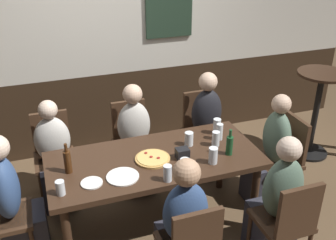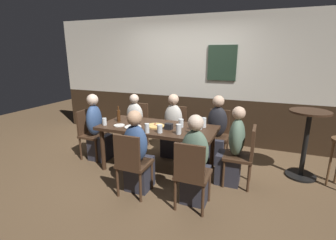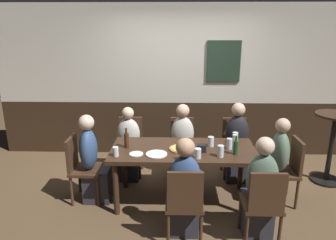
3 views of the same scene
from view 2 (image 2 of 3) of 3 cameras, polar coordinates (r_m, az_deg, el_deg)
name	(u,v)px [view 2 (image 2 of 3)]	position (r m, az deg, el deg)	size (l,w,h in m)	color
ground_plane	(158,169)	(4.15, -2.35, -11.32)	(12.00, 12.00, 0.00)	brown
wall_back	(189,80)	(5.28, 4.93, 9.21)	(6.40, 0.13, 2.60)	#332316
dining_table	(158,131)	(3.90, -2.45, -2.61)	(1.84, 0.83, 0.74)	#382316
chair_left_far	(138,123)	(5.00, -7.02, -0.60)	(0.40, 0.40, 0.88)	#422B1C
chair_mid_near	(132,161)	(3.27, -8.47, -9.48)	(0.40, 0.40, 0.88)	#422B1C
chair_right_far	(218,132)	(4.48, 11.52, -2.69)	(0.40, 0.40, 0.88)	#422B1C
chair_right_near	(192,172)	(2.98, 5.49, -11.97)	(0.40, 0.40, 0.88)	#422B1C
chair_head_east	(244,153)	(3.65, 17.29, -7.32)	(0.40, 0.40, 0.88)	#422B1C
chair_head_west	(90,131)	(4.63, -17.71, -2.53)	(0.40, 0.40, 0.88)	#422B1C
chair_mid_far	(175,127)	(4.68, 1.73, -1.61)	(0.40, 0.40, 0.88)	#422B1C
person_left_far	(134,127)	(4.88, -7.93, -1.54)	(0.34, 0.37, 1.10)	#2D2D38
person_mid_near	(138,157)	(3.40, -7.08, -8.60)	(0.34, 0.37, 1.15)	#2D2D38
person_right_far	(216,134)	(4.33, 11.13, -3.32)	(0.34, 0.37, 1.17)	#2D2D38
person_right_near	(195,167)	(3.12, 6.34, -10.74)	(0.34, 0.37, 1.17)	#2D2D38
person_head_east	(232,152)	(3.66, 14.74, -7.22)	(0.37, 0.34, 1.16)	#2D2D38
person_head_west	(97,132)	(4.53, -16.14, -2.74)	(0.37, 0.34, 1.18)	#2D2D38
person_mid_far	(172,130)	(4.54, 1.03, -2.31)	(0.34, 0.37, 1.15)	#2D2D38
pizza	(155,126)	(3.86, -3.00, -1.35)	(0.30, 0.30, 0.03)	tan
pint_glass_stout	(193,126)	(3.68, 5.91, -1.39)	(0.07, 0.07, 0.14)	silver
tumbler_water	(104,122)	(4.05, -14.55, -0.42)	(0.07, 0.07, 0.12)	silver
beer_glass_tall	(200,125)	(3.74, 7.52, -1.08)	(0.06, 0.06, 0.16)	silver
highball_clear	(160,129)	(3.55, -1.93, -2.15)	(0.08, 0.08, 0.12)	silver
beer_glass_half	(147,129)	(3.56, -4.90, -1.98)	(0.07, 0.07, 0.14)	silver
pint_glass_pale	(181,123)	(3.82, 3.04, -0.78)	(0.08, 0.08, 0.13)	silver
pint_glass_amber	(179,130)	(3.49, 2.48, -2.30)	(0.08, 0.08, 0.14)	silver
tumbler_short	(204,123)	(3.84, 8.33, -0.67)	(0.07, 0.07, 0.15)	silver
beer_bottle_green	(193,128)	(3.50, 5.90, -1.78)	(0.06, 0.06, 0.24)	#194723
beer_bottle_brown	(119,115)	(4.21, -11.42, 1.07)	(0.06, 0.06, 0.26)	#42230F
plate_white_large	(133,127)	(3.85, -8.14, -1.61)	(0.26, 0.26, 0.01)	white
plate_white_small	(119,125)	(3.98, -11.26, -1.22)	(0.17, 0.17, 0.01)	white
condiment_caddy	(169,126)	(3.71, 0.17, -1.50)	(0.11, 0.09, 0.09)	black
side_bar_table	(306,139)	(4.21, 29.42, -3.87)	(0.56, 0.56, 1.05)	black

